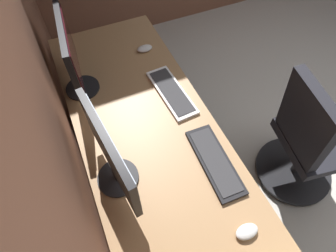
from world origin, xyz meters
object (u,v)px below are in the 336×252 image
at_px(monitor_secondary, 72,56).
at_px(mouse_main, 145,48).
at_px(drawer_pedestal, 133,130).
at_px(monitor_primary, 111,155).
at_px(keyboard_main, 215,161).
at_px(mouse_spare, 247,232).
at_px(keyboard_spare, 172,92).
at_px(office_chair, 306,144).

bearing_deg(monitor_secondary, mouse_main, -69.64).
xyz_separation_m(drawer_pedestal, monitor_secondary, (0.15, 0.22, 0.63)).
xyz_separation_m(monitor_primary, keyboard_main, (-0.11, -0.47, -0.22)).
xyz_separation_m(monitor_secondary, mouse_spare, (-1.11, -0.44, -0.23)).
relative_size(monitor_primary, keyboard_spare, 1.18).
distance_m(monitor_primary, office_chair, 1.28).
distance_m(monitor_secondary, mouse_main, 0.55).
xyz_separation_m(keyboard_main, office_chair, (-0.01, -0.70, -0.28)).
distance_m(monitor_primary, mouse_main, 0.96).
height_order(monitor_secondary, office_chair, monitor_secondary).
relative_size(keyboard_main, mouse_main, 4.08).
height_order(monitor_secondary, mouse_main, monitor_secondary).
bearing_deg(monitor_secondary, keyboard_main, -147.40).
bearing_deg(drawer_pedestal, keyboard_main, -156.44).
bearing_deg(keyboard_main, mouse_main, 1.24).
distance_m(drawer_pedestal, mouse_spare, 1.06).
xyz_separation_m(monitor_primary, monitor_secondary, (0.64, 0.02, 0.02)).
bearing_deg(mouse_spare, monitor_secondary, 21.72).
bearing_deg(monitor_primary, office_chair, -96.11).
bearing_deg(keyboard_spare, keyboard_main, -178.74).
height_order(keyboard_main, office_chair, office_chair).
xyz_separation_m(mouse_spare, office_chair, (0.34, -0.75, -0.29)).
height_order(drawer_pedestal, office_chair, office_chair).
distance_m(monitor_secondary, keyboard_main, 0.93).
distance_m(drawer_pedestal, monitor_primary, 0.81).
xyz_separation_m(keyboard_spare, mouse_spare, (-0.86, 0.03, 0.01)).
bearing_deg(monitor_primary, keyboard_main, -103.49).
xyz_separation_m(drawer_pedestal, monitor_primary, (-0.49, 0.20, 0.62)).
relative_size(keyboard_main, office_chair, 0.44).
bearing_deg(monitor_secondary, monitor_primary, -178.59).
distance_m(keyboard_main, keyboard_spare, 0.51).
bearing_deg(keyboard_spare, monitor_primary, 130.78).
height_order(monitor_primary, mouse_spare, monitor_primary).
distance_m(drawer_pedestal, keyboard_spare, 0.48).
distance_m(keyboard_main, office_chair, 0.76).
relative_size(drawer_pedestal, mouse_spare, 6.68).
bearing_deg(mouse_main, mouse_spare, 179.04).
height_order(monitor_secondary, mouse_spare, monitor_secondary).
distance_m(keyboard_main, mouse_main, 0.93).
distance_m(monitor_secondary, keyboard_spare, 0.59).
height_order(keyboard_main, mouse_main, mouse_main).
height_order(drawer_pedestal, monitor_primary, monitor_primary).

